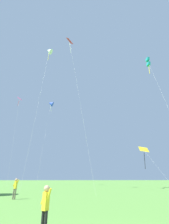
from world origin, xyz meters
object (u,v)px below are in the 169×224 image
(kite_teal_box, at_px, (148,62))
(person_far_back, at_px, (45,205))
(kite_pink_low, at_px, (19,102))
(kite_yellow_diamond, at_px, (144,154))
(kite_red_high, at_px, (70,46))
(kite_blue_delta, at_px, (51,104))
(person_in_red_shirt, at_px, (15,186))
(kite_white_distant, at_px, (49,51))

(kite_teal_box, bearing_deg, person_far_back, -132.52)
(kite_pink_low, bearing_deg, kite_yellow_diamond, -20.61)
(kite_red_high, xyz_separation_m, kite_pink_low, (-15.81, 21.11, -2.86))
(kite_teal_box, relative_size, kite_yellow_diamond, 1.74)
(kite_red_high, bearing_deg, kite_blue_delta, 106.34)
(kite_teal_box, xyz_separation_m, kite_pink_low, (-28.61, 26.11, 4.51))
(kite_blue_delta, relative_size, person_in_red_shirt, 13.70)
(kite_red_high, relative_size, kite_blue_delta, 1.19)
(kite_teal_box, xyz_separation_m, kite_blue_delta, (-18.80, 25.46, 4.03))
(kite_red_high, relative_size, kite_yellow_diamond, 2.49)
(kite_yellow_diamond, height_order, kite_blue_delta, kite_blue_delta)
(kite_red_high, distance_m, kite_yellow_diamond, 27.20)
(person_in_red_shirt, bearing_deg, kite_blue_delta, 93.65)
(kite_yellow_diamond, bearing_deg, kite_pink_low, 159.39)
(kite_red_high, height_order, kite_yellow_diamond, kite_red_high)
(kite_red_high, bearing_deg, kite_teal_box, -21.35)
(kite_yellow_diamond, height_order, person_in_red_shirt, kite_yellow_diamond)
(person_far_back, bearing_deg, kite_red_high, 90.29)
(person_in_red_shirt, bearing_deg, kite_red_high, 63.48)
(person_far_back, bearing_deg, kite_teal_box, 47.48)
(kite_yellow_diamond, relative_size, person_in_red_shirt, 6.54)
(kite_yellow_diamond, xyz_separation_m, kite_blue_delta, (-22.38, 11.45, 16.43))
(kite_blue_delta, relative_size, kite_pink_low, 0.94)
(kite_yellow_diamond, bearing_deg, kite_white_distant, -167.13)
(kite_red_high, xyz_separation_m, person_far_back, (0.10, -18.86, -25.53))
(kite_yellow_diamond, xyz_separation_m, person_far_back, (-16.28, -27.86, -5.76))
(kite_blue_delta, bearing_deg, kite_teal_box, -53.56)
(kite_teal_box, distance_m, person_far_back, 26.13)
(kite_yellow_diamond, distance_m, kite_blue_delta, 30.03)
(person_in_red_shirt, bearing_deg, kite_teal_box, 11.14)
(kite_teal_box, height_order, kite_white_distant, kite_white_distant)
(kite_teal_box, relative_size, kite_red_high, 0.70)
(kite_teal_box, xyz_separation_m, person_in_red_shirt, (-16.96, -3.34, -18.01))
(kite_white_distant, distance_m, kite_pink_low, 20.80)
(kite_yellow_diamond, bearing_deg, kite_teal_box, -104.32)
(person_in_red_shirt, bearing_deg, kite_white_distant, 93.55)
(kite_white_distant, bearing_deg, person_in_red_shirt, -86.45)
(person_in_red_shirt, bearing_deg, kite_yellow_diamond, 40.19)
(kite_yellow_diamond, distance_m, person_in_red_shirt, 27.47)
(kite_white_distant, distance_m, person_far_back, 36.41)
(kite_pink_low, bearing_deg, kite_blue_delta, -3.79)
(kite_white_distant, relative_size, kite_yellow_diamond, 2.57)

